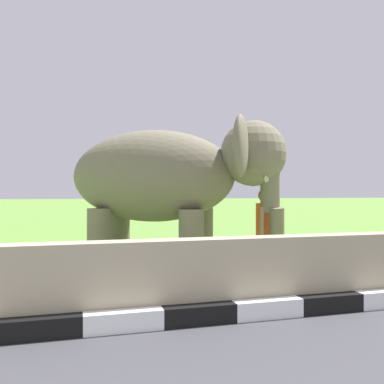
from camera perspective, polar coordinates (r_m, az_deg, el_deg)
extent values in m
cube|color=black|center=(4.93, -20.44, -17.39)|extent=(0.90, 0.20, 0.24)
cube|color=white|center=(4.95, -9.49, -17.35)|extent=(0.90, 0.20, 0.24)
cube|color=black|center=(5.12, 1.02, -16.74)|extent=(0.90, 0.20, 0.24)
cube|color=white|center=(5.44, 10.49, -15.74)|extent=(0.90, 0.20, 0.24)
cube|color=black|center=(5.88, 18.63, -14.54)|extent=(0.90, 0.20, 0.24)
cube|color=tan|center=(5.33, 1.11, -11.86)|extent=(28.00, 0.36, 1.00)
cylinder|color=#746D58|center=(7.94, 1.36, -6.87)|extent=(0.44, 0.44, 1.30)
cylinder|color=#746D58|center=(7.06, -0.08, -7.71)|extent=(0.44, 0.44, 1.30)
cylinder|color=#746D58|center=(8.43, -10.12, -6.47)|extent=(0.44, 0.44, 1.30)
cylinder|color=#746D58|center=(7.62, -12.76, -7.15)|extent=(0.44, 0.44, 1.30)
ellipsoid|color=#746D58|center=(7.67, -5.55, 2.23)|extent=(3.49, 2.88, 1.70)
sphere|color=#746D58|center=(7.33, 8.53, 5.33)|extent=(1.16, 1.16, 1.16)
ellipsoid|color=#D84C8C|center=(7.33, 10.80, 6.51)|extent=(0.62, 0.73, 0.44)
ellipsoid|color=#746D58|center=(8.12, 7.90, 5.15)|extent=(0.64, 0.91, 1.00)
ellipsoid|color=#746D58|center=(6.58, 6.77, 6.40)|extent=(0.64, 0.91, 1.00)
cylinder|color=#746D58|center=(7.28, 10.81, 1.03)|extent=(0.55, 0.63, 1.00)
cylinder|color=#746D58|center=(7.31, 11.72, -5.25)|extent=(0.40, 0.44, 0.83)
cone|color=beige|center=(7.57, 10.43, 1.75)|extent=(0.39, 0.56, 0.22)
cone|color=beige|center=(7.01, 10.26, 1.90)|extent=(0.39, 0.56, 0.22)
cylinder|color=navy|center=(7.68, 10.17, -8.91)|extent=(0.15, 0.15, 0.82)
cylinder|color=navy|center=(7.49, 9.92, -9.14)|extent=(0.15, 0.15, 0.82)
cube|color=#D85919|center=(7.51, 10.05, -3.74)|extent=(0.43, 0.47, 0.58)
cylinder|color=#9E7251|center=(7.77, 10.36, -3.84)|extent=(0.17, 0.19, 0.53)
cylinder|color=#9E7251|center=(7.26, 9.71, -4.10)|extent=(0.17, 0.19, 0.53)
sphere|color=#9E7251|center=(7.50, 10.05, -0.46)|extent=(0.23, 0.23, 0.23)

